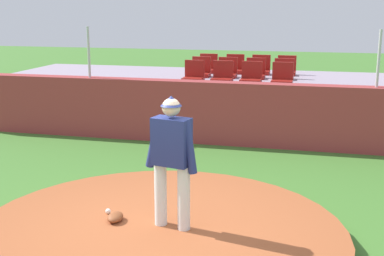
% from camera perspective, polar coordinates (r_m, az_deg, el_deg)
% --- Properties ---
extents(ground_plane, '(60.00, 60.00, 0.00)m').
position_cam_1_polar(ground_plane, '(6.75, -3.75, -12.83)').
color(ground_plane, '#3F742B').
extents(pitchers_mound, '(4.78, 4.78, 0.23)m').
position_cam_1_polar(pitchers_mound, '(6.70, -3.76, -11.96)').
color(pitchers_mound, '#9E502C').
rests_on(pitchers_mound, ground_plane).
extents(pitcher, '(0.73, 0.34, 1.69)m').
position_cam_1_polar(pitcher, '(6.37, -2.27, -2.73)').
color(pitcher, white).
rests_on(pitcher, pitchers_mound).
extents(baseball, '(0.07, 0.07, 0.07)m').
position_cam_1_polar(baseball, '(7.16, -9.26, -9.07)').
color(baseball, white).
rests_on(baseball, pitchers_mound).
extents(fielding_glove, '(0.23, 0.32, 0.11)m').
position_cam_1_polar(fielding_glove, '(6.92, -8.49, -9.72)').
color(fielding_glove, brown).
rests_on(fielding_glove, pitchers_mound).
extents(brick_barrier, '(12.55, 0.40, 1.38)m').
position_cam_1_polar(brick_barrier, '(11.32, 4.05, 1.63)').
color(brick_barrier, '#993536').
rests_on(brick_barrier, ground_plane).
extents(fence_post_left, '(0.06, 0.06, 1.16)m').
position_cam_1_polar(fence_post_left, '(12.11, -11.35, 8.23)').
color(fence_post_left, silver).
rests_on(fence_post_left, brick_barrier).
extents(fence_post_right, '(0.06, 0.06, 1.16)m').
position_cam_1_polar(fence_post_right, '(11.04, 19.96, 7.24)').
color(fence_post_right, silver).
rests_on(fence_post_right, brick_barrier).
extents(bleacher_platform, '(12.34, 3.28, 1.22)m').
position_cam_1_polar(bleacher_platform, '(13.44, 5.62, 3.11)').
color(bleacher_platform, '#97889A').
rests_on(bleacher_platform, ground_plane).
extents(stadium_chair_0, '(0.48, 0.44, 0.50)m').
position_cam_1_polar(stadium_chair_0, '(12.41, 0.20, 5.90)').
color(stadium_chair_0, maroon).
rests_on(stadium_chair_0, bleacher_platform).
extents(stadium_chair_1, '(0.48, 0.44, 0.50)m').
position_cam_1_polar(stadium_chair_1, '(12.30, 3.39, 5.81)').
color(stadium_chair_1, maroon).
rests_on(stadium_chair_1, bleacher_platform).
extents(stadium_chair_2, '(0.48, 0.44, 0.50)m').
position_cam_1_polar(stadium_chair_2, '(12.21, 6.56, 5.69)').
color(stadium_chair_2, maroon).
rests_on(stadium_chair_2, bleacher_platform).
extents(stadium_chair_3, '(0.48, 0.44, 0.50)m').
position_cam_1_polar(stadium_chair_3, '(12.13, 9.95, 5.53)').
color(stadium_chair_3, maroon).
rests_on(stadium_chair_3, bleacher_platform).
extents(stadium_chair_4, '(0.48, 0.44, 0.50)m').
position_cam_1_polar(stadium_chair_4, '(13.29, 0.97, 6.39)').
color(stadium_chair_4, maroon).
rests_on(stadium_chair_4, bleacher_platform).
extents(stadium_chair_5, '(0.48, 0.44, 0.50)m').
position_cam_1_polar(stadium_chair_5, '(13.17, 3.92, 6.29)').
color(stadium_chair_5, maroon).
rests_on(stadium_chair_5, bleacher_platform).
extents(stadium_chair_6, '(0.48, 0.44, 0.50)m').
position_cam_1_polar(stadium_chair_6, '(13.06, 7.03, 6.17)').
color(stadium_chair_6, maroon).
rests_on(stadium_chair_6, bleacher_platform).
extents(stadium_chair_7, '(0.48, 0.44, 0.50)m').
position_cam_1_polar(stadium_chair_7, '(13.01, 10.11, 6.04)').
color(stadium_chair_7, maroon).
rests_on(stadium_chair_7, bleacher_platform).
extents(stadium_chair_8, '(0.48, 0.44, 0.50)m').
position_cam_1_polar(stadium_chair_8, '(14.12, 1.79, 6.79)').
color(stadium_chair_8, maroon).
rests_on(stadium_chair_8, bleacher_platform).
extents(stadium_chair_9, '(0.48, 0.44, 0.50)m').
position_cam_1_polar(stadium_chair_9, '(14.01, 4.75, 6.70)').
color(stadium_chair_9, maroon).
rests_on(stadium_chair_9, bleacher_platform).
extents(stadium_chair_10, '(0.48, 0.44, 0.50)m').
position_cam_1_polar(stadium_chair_10, '(13.90, 7.61, 6.58)').
color(stadium_chair_10, maroon).
rests_on(stadium_chair_10, bleacher_platform).
extents(stadium_chair_11, '(0.48, 0.44, 0.50)m').
position_cam_1_polar(stadium_chair_11, '(13.83, 10.41, 6.44)').
color(stadium_chair_11, maroon).
rests_on(stadium_chair_11, bleacher_platform).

